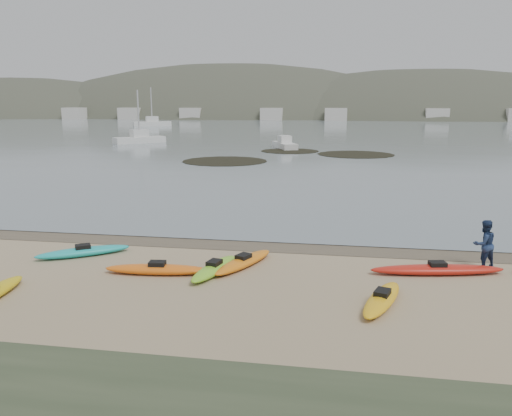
# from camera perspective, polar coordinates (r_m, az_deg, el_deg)

# --- Properties ---
(ground) EXTENTS (600.00, 600.00, 0.00)m
(ground) POSITION_cam_1_polar(r_m,az_deg,el_deg) (21.41, 0.00, -3.93)
(ground) COLOR tan
(ground) RESTS_ON ground
(wet_sand) EXTENTS (60.00, 60.00, 0.00)m
(wet_sand) POSITION_cam_1_polar(r_m,az_deg,el_deg) (21.13, -0.13, -4.14)
(wet_sand) COLOR brown
(wet_sand) RESTS_ON ground
(water) EXTENTS (1200.00, 1200.00, 0.00)m
(water) POSITION_cam_1_polar(r_m,az_deg,el_deg) (320.39, 8.94, 10.81)
(water) COLOR slate
(water) RESTS_ON ground
(kayaks) EXTENTS (20.16, 8.68, 0.34)m
(kayaks) POSITION_cam_1_polar(r_m,az_deg,el_deg) (17.35, 0.20, -7.20)
(kayaks) COLOR gold
(kayaks) RESTS_ON ground
(person_east) EXTENTS (1.06, 0.97, 1.78)m
(person_east) POSITION_cam_1_polar(r_m,az_deg,el_deg) (19.70, 24.62, -3.78)
(person_east) COLOR navy
(person_east) RESTS_ON ground
(kelp_mats) EXTENTS (21.89, 19.39, 0.04)m
(kelp_mats) POSITION_cam_1_polar(r_m,az_deg,el_deg) (55.82, 4.29, 5.95)
(kelp_mats) COLOR black
(kelp_mats) RESTS_ON water
(moored_boats) EXTENTS (102.05, 65.44, 1.29)m
(moored_boats) POSITION_cam_1_polar(r_m,az_deg,el_deg) (101.87, 5.95, 8.95)
(moored_boats) COLOR silver
(moored_boats) RESTS_ON ground
(far_hills) EXTENTS (550.00, 135.00, 80.00)m
(far_hills) POSITION_cam_1_polar(r_m,az_deg,el_deg) (218.38, 18.92, 5.63)
(far_hills) COLOR #384235
(far_hills) RESTS_ON ground
(far_town) EXTENTS (199.00, 5.00, 4.00)m
(far_town) POSITION_cam_1_polar(r_m,az_deg,el_deg) (165.38, 10.47, 10.46)
(far_town) COLOR beige
(far_town) RESTS_ON ground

